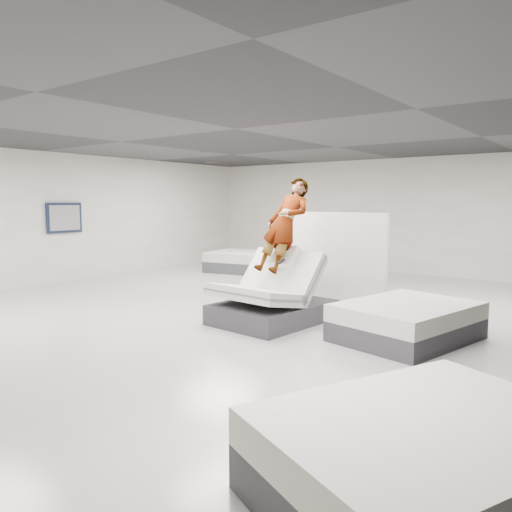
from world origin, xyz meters
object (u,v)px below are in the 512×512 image
flat_bed_right_far (407,321)px  person (284,246)px  hero_bed (271,300)px  remote (281,261)px  flat_bed_right_near (429,461)px  divider_panel (336,262)px  flat_bed_left_far (248,262)px  wall_poster (64,218)px

flat_bed_right_far → person: bearing=179.5°
hero_bed → remote: (0.22, -0.03, 0.67)m
hero_bed → flat_bed_right_far: (2.19, 0.32, -0.10)m
remote → flat_bed_right_near: (3.51, -3.45, -0.75)m
hero_bed → person: size_ratio=1.13×
divider_panel → flat_bed_right_far: divider_panel is taller
person → divider_panel: person is taller
flat_bed_left_far → hero_bed: bearing=-48.4°
divider_panel → person: bearing=-105.6°
hero_bed → person: (0.03, 0.34, 0.89)m
remote → flat_bed_right_far: (1.97, 0.35, -0.77)m
flat_bed_right_near → remote: bearing=135.5°
hero_bed → divider_panel: 1.64m
flat_bed_right_near → flat_bed_left_far: flat_bed_right_near is taller
flat_bed_right_far → wall_poster: bearing=179.6°
person → divider_panel: bearing=77.1°
flat_bed_right_far → wall_poster: (-8.74, 0.06, 1.33)m
divider_panel → flat_bed_right_near: bearing=-53.9°
flat_bed_right_far → wall_poster: 8.84m
remote → wall_poster: bearing=-178.4°
divider_panel → flat_bed_left_far: divider_panel is taller
person → flat_bed_left_far: 5.89m
hero_bed → divider_panel: (0.40, 1.49, 0.53)m
flat_bed_right_near → wall_poster: wall_poster is taller
hero_bed → wall_poster: size_ratio=2.10×
remote → flat_bed_left_far: size_ratio=0.06×
divider_panel → flat_bed_right_far: 2.22m
remote → flat_bed_right_near: bearing=-39.5°
wall_poster → hero_bed: bearing=-3.4°
remote → divider_panel: divider_panel is taller
remote → wall_poster: (-6.78, 0.41, 0.56)m
remote → flat_bed_right_far: size_ratio=0.06×
divider_panel → flat_bed_right_far: size_ratio=0.89×
remote → divider_panel: size_ratio=0.07×
divider_panel → wall_poster: size_ratio=2.09×
divider_panel → wall_poster: (-6.96, -1.11, 0.70)m
remote → divider_panel: bearing=88.1°
divider_panel → hero_bed: bearing=-102.8°
divider_panel → flat_bed_right_near: divider_panel is taller
divider_panel → flat_bed_left_far: 5.38m
hero_bed → flat_bed_right_near: (3.73, -3.48, -0.08)m
remote → hero_bed: bearing=177.9°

